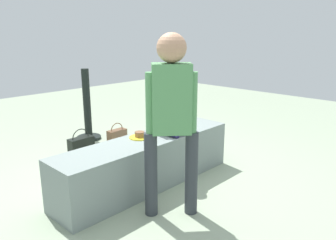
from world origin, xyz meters
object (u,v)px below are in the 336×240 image
child_seated (167,114)px  adult_standing (171,110)px  cake_box_white (63,171)px  handbag_black_leather (81,146)px  water_bottle_near_gift (155,150)px  handbag_brown_canvas (117,138)px  cake_plate (140,136)px  party_cup_red (110,155)px  gift_bag (155,140)px

child_seated → adult_standing: 0.82m
cake_box_white → handbag_black_leather: bearing=41.3°
water_bottle_near_gift → cake_box_white: water_bottle_near_gift is taller
handbag_brown_canvas → cake_plate: bearing=-116.5°
cake_plate → water_bottle_near_gift: bearing=34.7°
adult_standing → party_cup_red: (0.40, 1.45, -0.90)m
adult_standing → party_cup_red: bearing=74.5°
child_seated → gift_bag: bearing=54.5°
adult_standing → cake_box_white: (-0.28, 1.41, -0.88)m
adult_standing → handbag_black_leather: size_ratio=4.44×
adult_standing → party_cup_red: 1.75m
adult_standing → cake_box_white: 1.68m
cake_plate → water_bottle_near_gift: (0.65, 0.45, -0.45)m
adult_standing → handbag_brown_canvas: size_ratio=4.58×
handbag_brown_canvas → handbag_black_leather: bearing=171.6°
handbag_brown_canvas → child_seated: bearing=-101.6°
child_seated → adult_standing: size_ratio=0.31×
handbag_black_leather → handbag_brown_canvas: 0.54m
cake_box_white → handbag_brown_canvas: bearing=20.0°
handbag_brown_canvas → cake_box_white: bearing=-160.0°
water_bottle_near_gift → handbag_brown_canvas: (-0.09, 0.68, 0.04)m
child_seated → cake_box_white: bearing=134.4°
cake_box_white → child_seated: bearing=-45.6°
party_cup_red → handbag_brown_canvas: handbag_brown_canvas is taller
handbag_brown_canvas → water_bottle_near_gift: bearing=-82.7°
gift_bag → cake_box_white: (-1.35, 0.08, -0.06)m
child_seated → water_bottle_near_gift: child_seated is taller
water_bottle_near_gift → handbag_brown_canvas: bearing=97.3°
gift_bag → cake_box_white: size_ratio=1.00×
cake_box_white → party_cup_red: bearing=3.7°
water_bottle_near_gift → handbag_brown_canvas: 0.69m
child_seated → cake_plate: 0.38m
gift_bag → cake_box_white: 1.36m
cake_plate → cake_box_white: bearing=124.0°
child_seated → adult_standing: bearing=-133.0°
child_seated → party_cup_red: 1.11m
child_seated → party_cup_red: (-0.13, 0.88, -0.67)m
child_seated → water_bottle_near_gift: (0.34, 0.54, -0.64)m
cake_plate → party_cup_red: cake_plate is taller
cake_box_white → handbag_black_leather: handbag_black_leather is taller
cake_plate → cake_box_white: (-0.50, 0.75, -0.46)m
handbag_black_leather → handbag_brown_canvas: (0.54, -0.08, 0.00)m
cake_plate → party_cup_red: (0.18, 0.79, -0.48)m
cake_plate → party_cup_red: bearing=77.1°
party_cup_red → handbag_black_leather: bearing=109.7°
gift_bag → adult_standing: bearing=-128.9°
handbag_black_leather → water_bottle_near_gift: bearing=-50.7°
water_bottle_near_gift → handbag_black_leather: handbag_black_leather is taller
adult_standing → gift_bag: 1.89m
party_cup_red → cake_box_white: 0.68m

